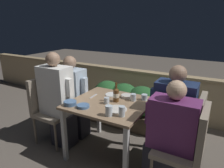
{
  "coord_description": "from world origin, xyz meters",
  "views": [
    {
      "loc": [
        1.16,
        -2.0,
        1.71
      ],
      "look_at": [
        0.0,
        0.07,
        0.97
      ],
      "focal_mm": 32.0,
      "sensor_mm": 36.0,
      "label": 1
    }
  ],
  "objects_px": {
    "chair_right_far": "(189,128)",
    "person_navy_jumper": "(171,118)",
    "chair_left_far": "(63,98)",
    "person_purple_stripe": "(168,136)",
    "person_blue_shirt": "(74,97)",
    "person_white_polo": "(58,100)",
    "chair_left_near": "(48,104)",
    "chair_right_near": "(190,143)",
    "beer_bottle": "(116,94)",
    "potted_plant": "(73,93)"
  },
  "relations": [
    {
      "from": "chair_right_far",
      "to": "person_navy_jumper",
      "type": "xyz_separation_m",
      "value": [
        -0.21,
        0.0,
        0.07
      ]
    },
    {
      "from": "chair_left_far",
      "to": "person_purple_stripe",
      "type": "relative_size",
      "value": 0.81
    },
    {
      "from": "person_blue_shirt",
      "to": "person_white_polo",
      "type": "bearing_deg",
      "value": -94.84
    },
    {
      "from": "chair_left_near",
      "to": "chair_right_near",
      "type": "height_order",
      "value": "same"
    },
    {
      "from": "chair_right_far",
      "to": "person_navy_jumper",
      "type": "bearing_deg",
      "value": 180.0
    },
    {
      "from": "chair_left_near",
      "to": "person_navy_jumper",
      "type": "distance_m",
      "value": 1.71
    },
    {
      "from": "person_navy_jumper",
      "to": "beer_bottle",
      "type": "xyz_separation_m",
      "value": [
        -0.67,
        -0.1,
        0.21
      ]
    },
    {
      "from": "chair_right_far",
      "to": "potted_plant",
      "type": "relative_size",
      "value": 1.39
    },
    {
      "from": "person_white_polo",
      "to": "chair_left_far",
      "type": "xyz_separation_m",
      "value": [
        -0.19,
        0.3,
        -0.1
      ]
    },
    {
      "from": "chair_left_far",
      "to": "person_purple_stripe",
      "type": "distance_m",
      "value": 1.75
    },
    {
      "from": "chair_left_far",
      "to": "person_navy_jumper",
      "type": "distance_m",
      "value": 1.67
    },
    {
      "from": "person_purple_stripe",
      "to": "potted_plant",
      "type": "bearing_deg",
      "value": 156.17
    },
    {
      "from": "chair_left_near",
      "to": "chair_left_far",
      "type": "xyz_separation_m",
      "value": [
        0.02,
        0.3,
        0.0
      ]
    },
    {
      "from": "chair_left_far",
      "to": "person_white_polo",
      "type": "bearing_deg",
      "value": -57.92
    },
    {
      "from": "beer_bottle",
      "to": "potted_plant",
      "type": "relative_size",
      "value": 0.36
    },
    {
      "from": "person_navy_jumper",
      "to": "chair_right_far",
      "type": "bearing_deg",
      "value": 0.0
    },
    {
      "from": "person_purple_stripe",
      "to": "chair_right_far",
      "type": "distance_m",
      "value": 0.34
    },
    {
      "from": "person_white_polo",
      "to": "potted_plant",
      "type": "relative_size",
      "value": 1.94
    },
    {
      "from": "chair_left_near",
      "to": "person_blue_shirt",
      "type": "distance_m",
      "value": 0.38
    },
    {
      "from": "person_navy_jumper",
      "to": "potted_plant",
      "type": "height_order",
      "value": "person_navy_jumper"
    },
    {
      "from": "chair_left_near",
      "to": "person_blue_shirt",
      "type": "height_order",
      "value": "person_blue_shirt"
    },
    {
      "from": "person_blue_shirt",
      "to": "potted_plant",
      "type": "xyz_separation_m",
      "value": [
        -0.5,
        0.57,
        -0.2
      ]
    },
    {
      "from": "person_purple_stripe",
      "to": "person_navy_jumper",
      "type": "xyz_separation_m",
      "value": [
        -0.05,
        0.3,
        0.05
      ]
    },
    {
      "from": "chair_left_near",
      "to": "chair_right_far",
      "type": "relative_size",
      "value": 1.0
    },
    {
      "from": "chair_right_near",
      "to": "chair_left_near",
      "type": "bearing_deg",
      "value": 179.31
    },
    {
      "from": "chair_right_far",
      "to": "beer_bottle",
      "type": "xyz_separation_m",
      "value": [
        -0.88,
        -0.1,
        0.27
      ]
    },
    {
      "from": "chair_right_far",
      "to": "person_navy_jumper",
      "type": "relative_size",
      "value": 0.75
    },
    {
      "from": "chair_left_near",
      "to": "person_white_polo",
      "type": "xyz_separation_m",
      "value": [
        0.21,
        0.0,
        0.1
      ]
    },
    {
      "from": "person_white_polo",
      "to": "beer_bottle",
      "type": "relative_size",
      "value": 5.36
    },
    {
      "from": "person_blue_shirt",
      "to": "beer_bottle",
      "type": "distance_m",
      "value": 0.83
    },
    {
      "from": "chair_left_far",
      "to": "person_purple_stripe",
      "type": "bearing_deg",
      "value": -10.55
    },
    {
      "from": "person_white_polo",
      "to": "beer_bottle",
      "type": "bearing_deg",
      "value": 12.68
    },
    {
      "from": "person_white_polo",
      "to": "chair_right_near",
      "type": "height_order",
      "value": "person_white_polo"
    },
    {
      "from": "chair_right_near",
      "to": "potted_plant",
      "type": "bearing_deg",
      "value": 158.23
    },
    {
      "from": "chair_left_near",
      "to": "potted_plant",
      "type": "xyz_separation_m",
      "value": [
        -0.27,
        0.86,
        -0.15
      ]
    },
    {
      "from": "person_blue_shirt",
      "to": "person_navy_jumper",
      "type": "xyz_separation_m",
      "value": [
        1.46,
        -0.02,
        0.01
      ]
    },
    {
      "from": "chair_left_near",
      "to": "potted_plant",
      "type": "bearing_deg",
      "value": 107.15
    },
    {
      "from": "chair_left_near",
      "to": "chair_right_near",
      "type": "xyz_separation_m",
      "value": [
        1.96,
        -0.02,
        0.0
      ]
    },
    {
      "from": "chair_left_near",
      "to": "person_blue_shirt",
      "type": "xyz_separation_m",
      "value": [
        0.23,
        0.3,
        0.06
      ]
    },
    {
      "from": "chair_left_far",
      "to": "chair_right_far",
      "type": "height_order",
      "value": "same"
    },
    {
      "from": "person_blue_shirt",
      "to": "person_purple_stripe",
      "type": "distance_m",
      "value": 1.54
    },
    {
      "from": "potted_plant",
      "to": "person_navy_jumper",
      "type": "bearing_deg",
      "value": -16.61
    },
    {
      "from": "chair_left_near",
      "to": "beer_bottle",
      "type": "bearing_deg",
      "value": 10.15
    },
    {
      "from": "person_blue_shirt",
      "to": "beer_bottle",
      "type": "xyz_separation_m",
      "value": [
        0.79,
        -0.11,
        0.22
      ]
    },
    {
      "from": "chair_left_far",
      "to": "potted_plant",
      "type": "height_order",
      "value": "chair_left_far"
    },
    {
      "from": "chair_right_near",
      "to": "person_white_polo",
      "type": "bearing_deg",
      "value": 179.23
    },
    {
      "from": "chair_left_far",
      "to": "beer_bottle",
      "type": "relative_size",
      "value": 3.83
    },
    {
      "from": "chair_left_far",
      "to": "person_navy_jumper",
      "type": "xyz_separation_m",
      "value": [
        1.67,
        -0.02,
        0.07
      ]
    },
    {
      "from": "person_white_polo",
      "to": "chair_right_near",
      "type": "bearing_deg",
      "value": -0.77
    },
    {
      "from": "potted_plant",
      "to": "chair_right_far",
      "type": "bearing_deg",
      "value": -15.07
    }
  ]
}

